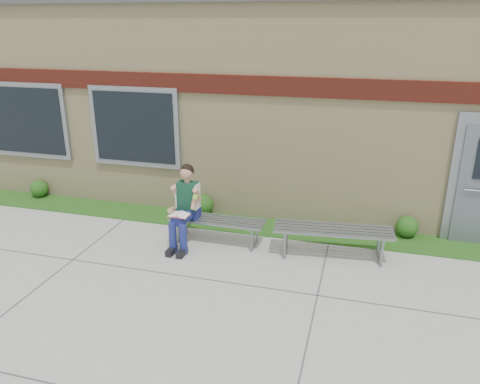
% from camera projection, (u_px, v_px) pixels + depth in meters
% --- Properties ---
extents(ground, '(80.00, 80.00, 0.00)m').
position_uv_depth(ground, '(241.00, 304.00, 6.47)').
color(ground, '#9E9E99').
rests_on(ground, ground).
extents(grass_strip, '(16.00, 0.80, 0.02)m').
position_uv_depth(grass_strip, '(277.00, 228.00, 8.82)').
color(grass_strip, '#265115').
rests_on(grass_strip, ground).
extents(school_building, '(16.20, 6.22, 4.20)m').
position_uv_depth(school_building, '(307.00, 92.00, 11.17)').
color(school_building, beige).
rests_on(school_building, ground).
extents(bench_left, '(1.68, 0.48, 0.44)m').
position_uv_depth(bench_left, '(217.00, 224.00, 8.20)').
color(bench_left, slate).
rests_on(bench_left, ground).
extents(bench_right, '(1.97, 0.73, 0.50)m').
position_uv_depth(bench_right, '(333.00, 235.00, 7.68)').
color(bench_right, slate).
rests_on(bench_right, ground).
extents(girl, '(0.53, 0.89, 1.42)m').
position_uv_depth(girl, '(185.00, 206.00, 7.99)').
color(girl, navy).
rests_on(girl, ground).
extents(shrub_west, '(0.38, 0.38, 0.38)m').
position_uv_depth(shrub_west, '(39.00, 189.00, 10.33)').
color(shrub_west, '#265115').
rests_on(shrub_west, grass_strip).
extents(shrub_mid, '(0.42, 0.42, 0.42)m').
position_uv_depth(shrub_mid, '(203.00, 205.00, 9.37)').
color(shrub_mid, '#265115').
rests_on(shrub_mid, grass_strip).
extents(shrub_east, '(0.39, 0.39, 0.39)m').
position_uv_depth(shrub_east, '(407.00, 227.00, 8.40)').
color(shrub_east, '#265115').
rests_on(shrub_east, grass_strip).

